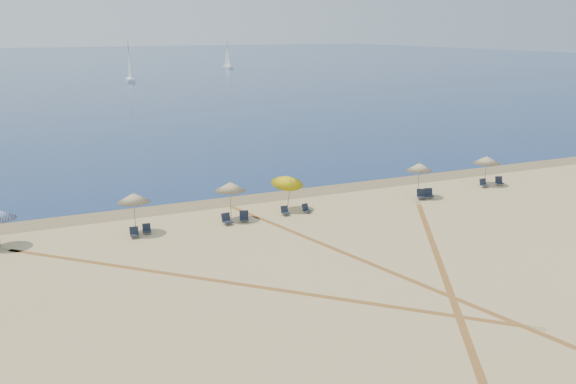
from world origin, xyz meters
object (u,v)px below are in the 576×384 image
(chair_10, at_px, (499,181))
(chair_5, at_px, (285,211))
(chair_6, at_px, (306,209))
(umbrella_1, at_px, (134,198))
(chair_9, at_px, (484,184))
(sailboat_0, at_px, (227,60))
(chair_4, at_px, (244,217))
(chair_8, at_px, (429,194))
(chair_7, at_px, (421,195))
(umbrella_4, at_px, (420,167))
(sailboat_1, at_px, (129,69))
(umbrella_3, at_px, (287,180))
(umbrella_5, at_px, (487,160))
(umbrella_2, at_px, (230,186))
(chair_3, at_px, (227,220))
(chair_1, at_px, (134,233))
(chair_2, at_px, (147,229))

(chair_10, bearing_deg, chair_5, -156.57)
(chair_5, relative_size, chair_6, 0.88)
(umbrella_1, bearing_deg, chair_9, -0.10)
(chair_5, distance_m, sailboat_0, 159.22)
(chair_4, bearing_deg, chair_8, 16.92)
(chair_7, relative_size, chair_10, 1.10)
(umbrella_4, bearing_deg, sailboat_1, 89.39)
(chair_7, distance_m, chair_8, 0.69)
(chair_5, distance_m, chair_6, 1.55)
(umbrella_3, distance_m, umbrella_4, 10.21)
(umbrella_5, bearing_deg, chair_10, -27.61)
(umbrella_2, distance_m, umbrella_5, 21.48)
(chair_6, bearing_deg, chair_3, 167.81)
(umbrella_5, distance_m, chair_1, 27.98)
(umbrella_2, distance_m, chair_3, 2.16)
(umbrella_1, bearing_deg, chair_4, -4.54)
(chair_2, relative_size, chair_9, 0.90)
(umbrella_2, xyz_separation_m, sailboat_0, (53.11, 150.78, 0.31))
(umbrella_2, distance_m, chair_2, 5.95)
(chair_5, bearing_deg, chair_6, -1.55)
(umbrella_1, height_order, chair_3, umbrella_1)
(chair_4, distance_m, sailboat_0, 160.34)
(chair_2, distance_m, chair_8, 20.55)
(umbrella_4, distance_m, chair_6, 9.48)
(umbrella_1, bearing_deg, sailboat_0, 68.55)
(chair_4, height_order, chair_7, chair_7)
(chair_8, bearing_deg, chair_4, -160.84)
(umbrella_4, distance_m, sailboat_1, 113.59)
(umbrella_4, height_order, chair_3, umbrella_4)
(umbrella_3, relative_size, chair_8, 3.13)
(chair_2, xyz_separation_m, sailboat_1, (21.22, 113.60, 2.51))
(chair_8, bearing_deg, chair_7, -157.34)
(umbrella_4, bearing_deg, sailboat_0, 75.65)
(umbrella_5, xyz_separation_m, chair_2, (-27.07, -0.85, -1.76))
(chair_2, bearing_deg, umbrella_4, 8.53)
(umbrella_3, bearing_deg, chair_1, -172.48)
(chair_3, bearing_deg, sailboat_1, 73.82)
(umbrella_5, relative_size, chair_2, 3.69)
(umbrella_2, distance_m, sailboat_1, 114.18)
(chair_1, distance_m, sailboat_0, 162.99)
(chair_7, bearing_deg, umbrella_3, -166.15)
(chair_1, bearing_deg, umbrella_5, 4.39)
(chair_3, bearing_deg, chair_6, -6.08)
(chair_2, xyz_separation_m, chair_8, (20.55, -0.56, 0.05))
(umbrella_5, bearing_deg, chair_9, -137.43)
(umbrella_4, bearing_deg, chair_8, -47.32)
(chair_4, relative_size, chair_10, 1.01)
(chair_4, relative_size, chair_5, 1.36)
(sailboat_0, bearing_deg, chair_3, -112.92)
(umbrella_1, height_order, umbrella_2, umbrella_1)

